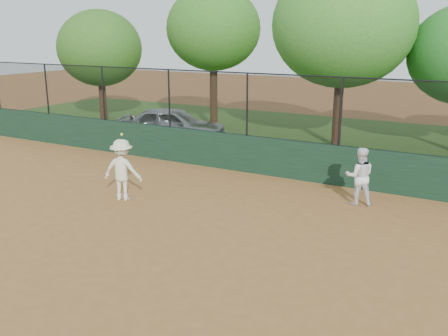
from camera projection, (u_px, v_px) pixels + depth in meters
The scene contains 10 objects.
ground at pixel (144, 238), 11.02m from camera, with size 80.00×80.00×0.00m, color #956030.
back_wall at pixel (260, 155), 15.91m from camera, with size 26.00×0.20×1.20m, color #183521.
grass_strip at pixel (321, 140), 21.11m from camera, with size 36.00×12.00×0.01m, color #284B17.
parked_car at pixel (173, 125), 20.23m from camera, with size 1.76×4.36×1.49m, color #ADB2B7.
player_second at pixel (360, 176), 13.03m from camera, with size 0.75×0.58×1.53m, color white.
player_main at pixel (122, 170), 13.38m from camera, with size 1.20×0.86×1.91m.
fence_assembly at pixel (261, 104), 15.49m from camera, with size 26.00×0.06×2.00m.
tree_0 at pixel (100, 48), 24.57m from camera, with size 4.31×3.91×5.49m.
tree_1 at pixel (213, 29), 22.33m from camera, with size 4.34×3.94×6.43m.
tree_2 at pixel (343, 25), 18.70m from camera, with size 5.44×4.95×7.02m.
Camera 1 is at (6.55, -8.04, 4.42)m, focal length 40.00 mm.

